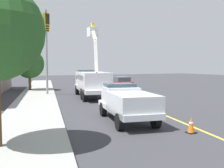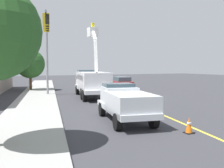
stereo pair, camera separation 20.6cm
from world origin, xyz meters
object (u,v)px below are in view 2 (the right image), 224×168
Objects in this scene: utility_bucket_truck at (92,81)px; traffic_signal_mast at (47,36)px; traffic_cone_mid_rear at (101,89)px; traffic_cone_leading at (189,125)px; passing_minivan at (121,82)px; service_pickup_truck at (125,102)px; traffic_cone_mid_front at (127,98)px.

utility_bucket_truck is 1.00× the size of traffic_signal_mast.
traffic_signal_mast is (-1.84, 6.50, 5.61)m from traffic_cone_mid_rear.
traffic_signal_mast is (16.29, 3.44, 5.66)m from traffic_cone_leading.
passing_minivan is 4.67m from traffic_cone_mid_rear.
passing_minivan is 0.60× the size of traffic_signal_mast.
traffic_signal_mast reaches higher than passing_minivan.
utility_bucket_truck is 1.68× the size of passing_minivan.
utility_bucket_truck is at bearing -2.40° from traffic_cone_leading.
traffic_signal_mast reaches higher than traffic_cone_leading.
traffic_signal_mast is at bearing 68.95° from utility_bucket_truck.
passing_minivan is at bearing -18.67° from traffic_cone_leading.
utility_bucket_truck is 14.80m from traffic_cone_leading.
utility_bucket_truck reaches higher than traffic_cone_mid_rear.
traffic_signal_mast reaches higher than service_pickup_truck.
traffic_cone_mid_rear reaches higher than traffic_cone_leading.
passing_minivan is 6.60× the size of traffic_cone_leading.
service_pickup_truck is 3.85m from traffic_cone_leading.
service_pickup_truck reaches higher than traffic_cone_mid_front.
traffic_cone_mid_front is (9.53, -1.84, 0.04)m from traffic_cone_leading.
passing_minivan is at bearing -57.40° from traffic_cone_mid_rear.
utility_bucket_truck is 5.48m from traffic_cone_mid_front.
traffic_cone_mid_front is (-11.10, 5.13, -0.56)m from passing_minivan.
traffic_cone_mid_front is at bearing -142.03° from traffic_signal_mast.
service_pickup_truck is 6.99× the size of traffic_cone_mid_front.
traffic_cone_mid_rear is at bearing 122.60° from passing_minivan.
utility_bucket_truck is at bearing 144.27° from traffic_cone_mid_rear.
traffic_cone_leading is (-14.73, 0.62, -1.24)m from utility_bucket_truck.
passing_minivan is 12.24m from traffic_cone_mid_front.
traffic_cone_mid_rear is at bearing -8.09° from traffic_cone_mid_front.
traffic_cone_mid_front is 0.10× the size of traffic_signal_mast.
utility_bucket_truck is 8.70m from passing_minivan.
traffic_cone_mid_front is 0.98× the size of traffic_cone_mid_rear.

